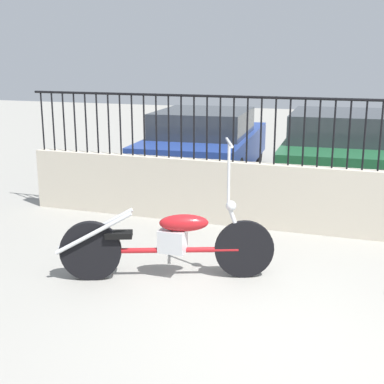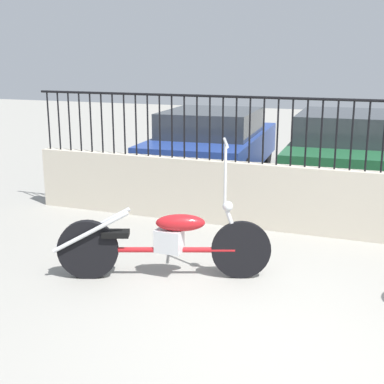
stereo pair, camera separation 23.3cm
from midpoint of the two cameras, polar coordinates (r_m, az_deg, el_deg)
ground_plane at (r=4.73m, az=9.62°, el=-15.05°), size 40.00×40.00×0.00m
low_wall at (r=7.20m, az=13.55°, el=-1.00°), size 8.83×0.18×0.90m
fence_railing at (r=7.01m, az=14.04°, el=7.19°), size 8.83×0.04×0.90m
motorcycle_red at (r=5.64m, az=-4.71°, el=-5.26°), size 2.18×0.97×1.48m
car_blue at (r=10.40m, az=0.77°, el=5.25°), size 2.13×4.19×1.31m
car_green at (r=9.97m, az=14.80°, el=4.50°), size 2.07×4.19×1.36m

